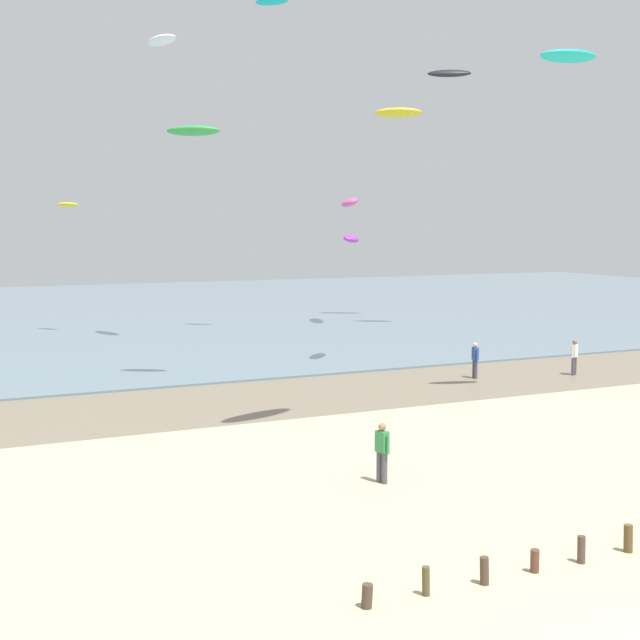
# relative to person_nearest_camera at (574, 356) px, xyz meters

# --- Properties ---
(wet_sand_strip) EXTENTS (120.00, 8.06, 0.01)m
(wet_sand_strip) POSITION_rel_person_nearest_camera_xyz_m (-17.58, 0.90, -0.91)
(wet_sand_strip) COLOR #7A6D59
(wet_sand_strip) RESTS_ON ground
(sea) EXTENTS (160.00, 70.00, 0.10)m
(sea) POSITION_rel_person_nearest_camera_xyz_m (-17.58, 39.93, -0.87)
(sea) COLOR slate
(sea) RESTS_ON ground
(groyne_near) EXTENTS (12.01, 0.35, 0.63)m
(groyne_near) POSITION_rel_person_nearest_camera_xyz_m (-15.07, -18.46, -0.64)
(groyne_near) COLOR #4B3A30
(groyne_near) RESTS_ON ground
(person_nearest_camera) EXTENTS (0.52, 0.35, 1.71)m
(person_nearest_camera) POSITION_rel_person_nearest_camera_xyz_m (0.00, 0.00, 0.00)
(person_nearest_camera) COLOR #4C4C56
(person_nearest_camera) RESTS_ON ground
(person_by_waterline) EXTENTS (0.29, 0.56, 1.71)m
(person_by_waterline) POSITION_rel_person_nearest_camera_xyz_m (-4.86, 1.28, 0.00)
(person_by_waterline) COLOR #4C4C56
(person_by_waterline) RESTS_ON ground
(person_right_flank) EXTENTS (0.30, 0.55, 1.71)m
(person_right_flank) POSITION_rel_person_nearest_camera_xyz_m (-17.03, -11.58, 0.00)
(person_right_flank) COLOR #4C4C56
(person_right_flank) RESTS_ON ground
(kite_aloft_0) EXTENTS (3.72, 2.90, 0.97)m
(kite_aloft_0) POSITION_rel_person_nearest_camera_xyz_m (4.79, 25.37, 14.75)
(kite_aloft_0) COLOR yellow
(kite_aloft_1) EXTENTS (2.48, 1.94, 0.59)m
(kite_aloft_1) POSITION_rel_person_nearest_camera_xyz_m (-17.20, 5.44, 10.43)
(kite_aloft_1) COLOR green
(kite_aloft_2) EXTENTS (1.59, 1.83, 0.42)m
(kite_aloft_2) POSITION_rel_person_nearest_camera_xyz_m (-19.45, 26.48, 7.65)
(kite_aloft_2) COLOR yellow
(kite_aloft_3) EXTENTS (3.06, 2.37, 0.77)m
(kite_aloft_3) POSITION_rel_person_nearest_camera_xyz_m (4.53, 18.15, 16.49)
(kite_aloft_3) COLOR black
(kite_aloft_4) EXTENTS (1.76, 3.18, 0.62)m
(kite_aloft_4) POSITION_rel_person_nearest_camera_xyz_m (-14.98, 18.91, 17.07)
(kite_aloft_4) COLOR white
(kite_aloft_5) EXTENTS (2.51, 1.43, 0.67)m
(kite_aloft_5) POSITION_rel_person_nearest_camera_xyz_m (-4.65, -4.34, 12.98)
(kite_aloft_5) COLOR #19B2B7
(kite_aloft_7) EXTENTS (2.01, 2.30, 0.55)m
(kite_aloft_7) POSITION_rel_person_nearest_camera_xyz_m (-8.10, 7.85, 5.60)
(kite_aloft_7) COLOR purple
(kite_aloft_9) EXTENTS (2.24, 3.67, 0.90)m
(kite_aloft_9) POSITION_rel_person_nearest_camera_xyz_m (-0.37, 23.23, 7.94)
(kite_aloft_9) COLOR #E54C99
(kite_aloft_10) EXTENTS (2.16, 2.07, 0.58)m
(kite_aloft_10) POSITION_rel_person_nearest_camera_xyz_m (-7.50, 20.16, 20.37)
(kite_aloft_10) COLOR #19B2B7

